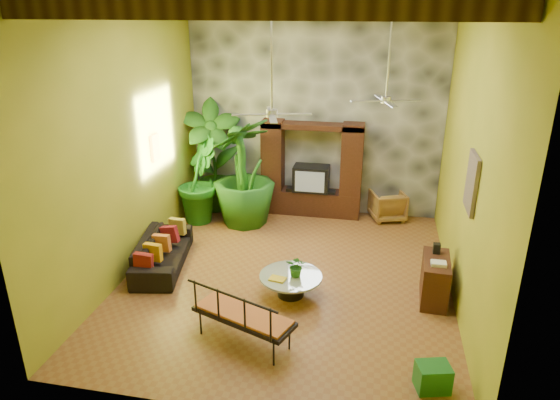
% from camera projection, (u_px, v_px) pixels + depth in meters
% --- Properties ---
extents(ground, '(7.00, 7.00, 0.00)m').
position_uv_depth(ground, '(287.00, 276.00, 9.53)').
color(ground, brown).
rests_on(ground, ground).
extents(back_wall, '(6.00, 0.02, 5.00)m').
position_uv_depth(back_wall, '(315.00, 110.00, 11.81)').
color(back_wall, olive).
rests_on(back_wall, ground).
extents(left_wall, '(0.02, 7.00, 5.00)m').
position_uv_depth(left_wall, '(128.00, 141.00, 9.16)').
color(left_wall, olive).
rests_on(left_wall, ground).
extents(right_wall, '(0.02, 7.00, 5.00)m').
position_uv_depth(right_wall, '(470.00, 159.00, 8.07)').
color(right_wall, olive).
rests_on(right_wall, ground).
extents(stone_accent_wall, '(5.98, 0.10, 4.98)m').
position_uv_depth(stone_accent_wall, '(315.00, 111.00, 11.75)').
color(stone_accent_wall, '#393C41').
rests_on(stone_accent_wall, ground).
extents(ceiling_beams, '(5.95, 5.36, 0.22)m').
position_uv_depth(ceiling_beams, '(289.00, 8.00, 7.78)').
color(ceiling_beams, '#382511').
rests_on(ceiling_beams, ceiling).
extents(entertainment_center, '(2.40, 0.55, 2.30)m').
position_uv_depth(entertainment_center, '(311.00, 176.00, 12.04)').
color(entertainment_center, black).
rests_on(entertainment_center, ground).
extents(ceiling_fan_front, '(1.28, 1.28, 1.86)m').
position_uv_depth(ceiling_fan_front, '(272.00, 101.00, 7.96)').
color(ceiling_fan_front, '#BBBBC0').
rests_on(ceiling_fan_front, ceiling).
extents(ceiling_fan_back, '(1.28, 1.28, 1.86)m').
position_uv_depth(ceiling_fan_back, '(387.00, 89.00, 9.09)').
color(ceiling_fan_back, '#BBBBC0').
rests_on(ceiling_fan_back, ceiling).
extents(wall_art_mask, '(0.06, 0.32, 0.55)m').
position_uv_depth(wall_art_mask, '(155.00, 148.00, 10.21)').
color(wall_art_mask, yellow).
rests_on(wall_art_mask, left_wall).
extents(wall_art_painting, '(0.06, 0.70, 0.90)m').
position_uv_depth(wall_art_painting, '(472.00, 183.00, 7.60)').
color(wall_art_painting, navy).
rests_on(wall_art_painting, right_wall).
extents(sofa, '(1.19, 2.21, 0.61)m').
position_uv_depth(sofa, '(163.00, 252.00, 9.79)').
color(sofa, black).
rests_on(sofa, ground).
extents(wicker_armchair, '(0.96, 0.98, 0.70)m').
position_uv_depth(wicker_armchair, '(387.00, 205.00, 11.94)').
color(wicker_armchair, olive).
rests_on(wicker_armchair, ground).
extents(tall_plant_a, '(1.71, 1.43, 2.76)m').
position_uv_depth(tall_plant_a, '(212.00, 157.00, 12.11)').
color(tall_plant_a, '#225B18').
rests_on(tall_plant_a, ground).
extents(tall_plant_b, '(1.06, 1.24, 2.01)m').
position_uv_depth(tall_plant_b, '(198.00, 180.00, 11.65)').
color(tall_plant_b, '#1C681B').
rests_on(tall_plant_b, ground).
extents(tall_plant_c, '(1.91, 1.91, 2.51)m').
position_uv_depth(tall_plant_c, '(244.00, 172.00, 11.39)').
color(tall_plant_c, '#1E5A17').
rests_on(tall_plant_c, ground).
extents(coffee_table, '(1.11, 1.11, 0.40)m').
position_uv_depth(coffee_table, '(291.00, 282.00, 8.81)').
color(coffee_table, black).
rests_on(coffee_table, ground).
extents(centerpiece_plant, '(0.37, 0.33, 0.38)m').
position_uv_depth(centerpiece_plant, '(297.00, 266.00, 8.67)').
color(centerpiece_plant, '#256119').
rests_on(centerpiece_plant, coffee_table).
extents(yellow_tray, '(0.31, 0.24, 0.03)m').
position_uv_depth(yellow_tray, '(277.00, 279.00, 8.61)').
color(yellow_tray, gold).
rests_on(yellow_tray, coffee_table).
extents(iron_bench, '(1.69, 1.13, 0.57)m').
position_uv_depth(iron_bench, '(242.00, 315.00, 7.41)').
color(iron_bench, black).
rests_on(iron_bench, ground).
extents(side_console, '(0.49, 1.00, 0.78)m').
position_uv_depth(side_console, '(435.00, 280.00, 8.64)').
color(side_console, '#351D10').
rests_on(side_console, ground).
extents(green_bin, '(0.50, 0.43, 0.38)m').
position_uv_depth(green_bin, '(433.00, 377.00, 6.66)').
color(green_bin, '#1C6A2C').
rests_on(green_bin, ground).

